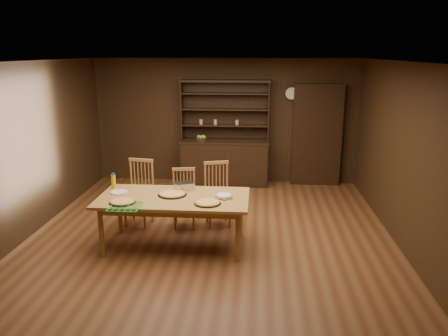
# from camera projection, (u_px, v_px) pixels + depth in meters

# --- Properties ---
(floor) EXTENTS (6.00, 6.00, 0.00)m
(floor) POSITION_uv_depth(u_px,v_px,m) (210.00, 236.00, 6.66)
(floor) COLOR brown
(floor) RESTS_ON ground
(room_shell) EXTENTS (6.00, 6.00, 6.00)m
(room_shell) POSITION_uv_depth(u_px,v_px,m) (210.00, 135.00, 6.25)
(room_shell) COLOR beige
(room_shell) RESTS_ON floor
(china_hutch) EXTENTS (1.84, 0.52, 2.17)m
(china_hutch) POSITION_uv_depth(u_px,v_px,m) (225.00, 156.00, 9.15)
(china_hutch) COLOR black
(china_hutch) RESTS_ON floor
(doorway) EXTENTS (1.00, 0.18, 2.10)m
(doorway) POSITION_uv_depth(u_px,v_px,m) (317.00, 135.00, 9.03)
(doorway) COLOR black
(doorway) RESTS_ON floor
(wall_clock) EXTENTS (0.30, 0.05, 0.30)m
(wall_clock) POSITION_uv_depth(u_px,v_px,m) (291.00, 93.00, 8.90)
(wall_clock) COLOR black
(wall_clock) RESTS_ON room_shell
(dining_table) EXTENTS (2.12, 1.06, 0.75)m
(dining_table) POSITION_uv_depth(u_px,v_px,m) (174.00, 201.00, 6.17)
(dining_table) COLOR #AC7F3B
(dining_table) RESTS_ON floor
(chair_left) EXTENTS (0.50, 0.48, 1.07)m
(chair_left) POSITION_uv_depth(u_px,v_px,m) (140.00, 190.00, 7.04)
(chair_left) COLOR #9D6236
(chair_left) RESTS_ON floor
(chair_center) EXTENTS (0.43, 0.42, 0.94)m
(chair_center) POSITION_uv_depth(u_px,v_px,m) (184.00, 196.00, 6.98)
(chair_center) COLOR #9D6236
(chair_center) RESTS_ON floor
(chair_right) EXTENTS (0.51, 0.50, 1.03)m
(chair_right) POSITION_uv_depth(u_px,v_px,m) (217.00, 192.00, 7.04)
(chair_right) COLOR #9D6236
(chair_right) RESTS_ON floor
(pizza_left) EXTENTS (0.36, 0.36, 0.04)m
(pizza_left) POSITION_uv_depth(u_px,v_px,m) (123.00, 202.00, 5.90)
(pizza_left) COLOR black
(pizza_left) RESTS_ON dining_table
(pizza_right) EXTENTS (0.37, 0.37, 0.04)m
(pizza_right) POSITION_uv_depth(u_px,v_px,m) (208.00, 203.00, 5.87)
(pizza_right) COLOR black
(pizza_right) RESTS_ON dining_table
(pizza_center) EXTENTS (0.41, 0.41, 0.04)m
(pizza_center) POSITION_uv_depth(u_px,v_px,m) (172.00, 194.00, 6.22)
(pizza_center) COLOR black
(pizza_center) RESTS_ON dining_table
(cooling_rack) EXTENTS (0.43, 0.43, 0.02)m
(cooling_rack) POSITION_uv_depth(u_px,v_px,m) (125.00, 206.00, 5.74)
(cooling_rack) COLOR green
(cooling_rack) RESTS_ON dining_table
(plate_left) EXTENTS (0.27, 0.27, 0.02)m
(plate_left) POSITION_uv_depth(u_px,v_px,m) (119.00, 192.00, 6.33)
(plate_left) COLOR silver
(plate_left) RESTS_ON dining_table
(plate_right) EXTENTS (0.23, 0.23, 0.02)m
(plate_right) POSITION_uv_depth(u_px,v_px,m) (224.00, 195.00, 6.20)
(plate_right) COLOR silver
(plate_right) RESTS_ON dining_table
(foil_dish) EXTENTS (0.32, 0.28, 0.11)m
(foil_dish) POSITION_uv_depth(u_px,v_px,m) (184.00, 186.00, 6.47)
(foil_dish) COLOR white
(foil_dish) RESTS_ON dining_table
(juice_bottle) EXTENTS (0.07, 0.07, 0.23)m
(juice_bottle) POSITION_uv_depth(u_px,v_px,m) (113.00, 181.00, 6.52)
(juice_bottle) COLOR #DCA30B
(juice_bottle) RESTS_ON dining_table
(pot_holder_a) EXTENTS (0.20, 0.20, 0.01)m
(pot_holder_a) POSITION_uv_depth(u_px,v_px,m) (226.00, 197.00, 6.12)
(pot_holder_a) COLOR maroon
(pot_holder_a) RESTS_ON dining_table
(pot_holder_b) EXTENTS (0.26, 0.26, 0.01)m
(pot_holder_b) POSITION_uv_depth(u_px,v_px,m) (223.00, 197.00, 6.10)
(pot_holder_b) COLOR maroon
(pot_holder_b) RESTS_ON dining_table
(fruit_bowl) EXTENTS (0.25, 0.25, 0.12)m
(fruit_bowl) POSITION_uv_depth(u_px,v_px,m) (201.00, 138.00, 9.02)
(fruit_bowl) COLOR black
(fruit_bowl) RESTS_ON china_hutch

